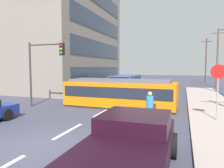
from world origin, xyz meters
TOP-DOWN VIEW (x-y plane):
  - ground_plane at (0.00, 10.00)m, footprint 120.00×120.00m
  - sidewalk_curb_right at (6.80, 6.00)m, footprint 3.20×36.00m
  - lane_stripe_1 at (0.00, 2.00)m, footprint 0.16×2.40m
  - lane_stripe_2 at (0.00, 6.00)m, footprint 0.16×2.40m
  - lane_stripe_3 at (0.00, 14.13)m, footprint 0.16×2.40m
  - lane_stripe_4 at (0.00, 20.13)m, footprint 0.16×2.40m
  - corner_building at (-13.31, 19.02)m, footprint 15.90×17.61m
  - streetcar_tram at (0.58, 8.13)m, footprint 7.92×2.77m
  - city_bus at (-1.67, 18.05)m, footprint 2.59×5.67m
  - pedestrian_crossing at (3.31, 4.18)m, footprint 0.47×0.36m
  - pickup_truck_parked at (3.56, -0.85)m, footprint 2.29×5.00m
  - stop_sign at (6.53, 5.78)m, footprint 0.76×0.07m
  - traffic_light_mast at (-4.50, 6.37)m, footprint 2.89×0.33m
  - utility_pole_far at (9.36, 27.29)m, footprint 1.80×0.24m
  - utility_pole_distant at (8.69, 36.35)m, footprint 1.80×0.24m

SIDE VIEW (x-z plane):
  - ground_plane at x=0.00m, z-range 0.00..0.00m
  - lane_stripe_1 at x=0.00m, z-range 0.00..0.01m
  - lane_stripe_2 at x=0.00m, z-range 0.00..0.01m
  - lane_stripe_3 at x=0.00m, z-range 0.00..0.01m
  - lane_stripe_4 at x=0.00m, z-range 0.00..0.01m
  - sidewalk_curb_right at x=6.80m, z-range 0.00..0.14m
  - pickup_truck_parked at x=3.56m, z-range 0.02..1.57m
  - pedestrian_crossing at x=3.31m, z-range 0.11..1.78m
  - streetcar_tram at x=0.58m, z-range 0.03..2.05m
  - city_bus at x=-1.67m, z-range 0.14..2.03m
  - stop_sign at x=6.53m, z-range 0.75..3.63m
  - traffic_light_mast at x=-4.50m, z-range 0.96..5.59m
  - utility_pole_distant at x=8.69m, z-range 0.18..8.31m
  - utility_pole_far at x=9.36m, z-range 0.18..8.46m
  - corner_building at x=-13.31m, z-range 0.00..16.00m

